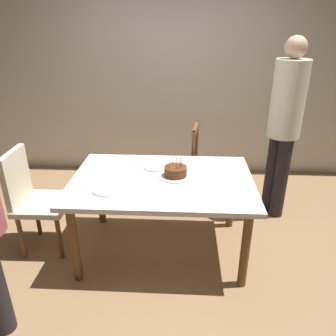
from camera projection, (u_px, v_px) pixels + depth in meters
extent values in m
plane|color=#93704C|center=(163.00, 248.00, 3.03)|extent=(6.40, 6.40, 0.00)
cube|color=beige|center=(172.00, 76.00, 4.17)|extent=(6.40, 0.10, 2.60)
cube|color=white|center=(162.00, 181.00, 2.73)|extent=(1.53, 1.03, 0.04)
cylinder|color=brown|center=(74.00, 244.00, 2.54)|extent=(0.07, 0.07, 0.69)
cylinder|color=brown|center=(245.00, 250.00, 2.47)|extent=(0.07, 0.07, 0.69)
cylinder|color=brown|center=(100.00, 193.00, 3.29)|extent=(0.07, 0.07, 0.69)
cylinder|color=brown|center=(232.00, 196.00, 3.23)|extent=(0.07, 0.07, 0.69)
cylinder|color=silver|center=(176.00, 176.00, 2.76)|extent=(0.28, 0.28, 0.01)
cylinder|color=#563019|center=(176.00, 171.00, 2.74)|extent=(0.19, 0.19, 0.08)
cylinder|color=#F2994C|center=(182.00, 164.00, 2.71)|extent=(0.01, 0.01, 0.05)
sphere|color=#FFC64C|center=(182.00, 160.00, 2.70)|extent=(0.01, 0.01, 0.01)
cylinder|color=#E54C4C|center=(181.00, 162.00, 2.74)|extent=(0.01, 0.01, 0.05)
sphere|color=#FFC64C|center=(181.00, 159.00, 2.72)|extent=(0.01, 0.01, 0.01)
cylinder|color=#F2994C|center=(177.00, 161.00, 2.76)|extent=(0.01, 0.01, 0.05)
sphere|color=#FFC64C|center=(177.00, 158.00, 2.74)|extent=(0.01, 0.01, 0.01)
cylinder|color=#66CC72|center=(173.00, 162.00, 2.75)|extent=(0.01, 0.01, 0.05)
sphere|color=#FFC64C|center=(173.00, 158.00, 2.74)|extent=(0.01, 0.01, 0.01)
cylinder|color=yellow|center=(170.00, 163.00, 2.73)|extent=(0.01, 0.01, 0.05)
sphere|color=#FFC64C|center=(170.00, 159.00, 2.72)|extent=(0.01, 0.01, 0.01)
cylinder|color=yellow|center=(170.00, 164.00, 2.70)|extent=(0.01, 0.01, 0.05)
sphere|color=#FFC64C|center=(170.00, 161.00, 2.69)|extent=(0.01, 0.01, 0.01)
cylinder|color=yellow|center=(172.00, 166.00, 2.67)|extent=(0.01, 0.01, 0.05)
sphere|color=#FFC64C|center=(172.00, 162.00, 2.66)|extent=(0.01, 0.01, 0.01)
cylinder|color=#E54C4C|center=(177.00, 166.00, 2.66)|extent=(0.01, 0.01, 0.05)
sphere|color=#FFC64C|center=(177.00, 163.00, 2.65)|extent=(0.01, 0.01, 0.01)
cylinder|color=#E54C4C|center=(180.00, 166.00, 2.68)|extent=(0.01, 0.01, 0.05)
sphere|color=#FFC64C|center=(180.00, 162.00, 2.66)|extent=(0.01, 0.01, 0.01)
cylinder|color=silver|center=(107.00, 190.00, 2.53)|extent=(0.22, 0.22, 0.01)
cylinder|color=silver|center=(155.00, 167.00, 2.94)|extent=(0.22, 0.22, 0.01)
cube|color=silver|center=(86.00, 190.00, 2.54)|extent=(0.18, 0.06, 0.01)
cube|color=silver|center=(138.00, 167.00, 2.94)|extent=(0.18, 0.06, 0.01)
cube|color=brown|center=(176.00, 168.00, 3.60)|extent=(0.49, 0.49, 0.05)
cylinder|color=brown|center=(164.00, 179.00, 3.87)|extent=(0.04, 0.04, 0.42)
cylinder|color=brown|center=(158.00, 193.00, 3.57)|extent=(0.04, 0.04, 0.42)
cylinder|color=brown|center=(193.00, 182.00, 3.82)|extent=(0.04, 0.04, 0.42)
cylinder|color=brown|center=(189.00, 196.00, 3.51)|extent=(0.04, 0.04, 0.42)
cylinder|color=brown|center=(197.00, 143.00, 3.62)|extent=(0.04, 0.04, 0.50)
cylinder|color=brown|center=(193.00, 155.00, 3.30)|extent=(0.04, 0.04, 0.50)
cube|color=brown|center=(196.00, 129.00, 3.37)|extent=(0.09, 0.40, 0.06)
cube|color=beige|center=(44.00, 204.00, 2.89)|extent=(0.45, 0.45, 0.05)
cylinder|color=brown|center=(60.00, 238.00, 2.83)|extent=(0.04, 0.04, 0.42)
cylinder|color=brown|center=(72.00, 217.00, 3.14)|extent=(0.04, 0.04, 0.42)
cylinder|color=brown|center=(21.00, 237.00, 2.84)|extent=(0.04, 0.04, 0.42)
cylinder|color=brown|center=(37.00, 216.00, 3.15)|extent=(0.04, 0.04, 0.42)
cube|color=beige|center=(16.00, 179.00, 2.79)|extent=(0.06, 0.40, 0.50)
cylinder|color=#262328|center=(272.00, 173.00, 3.49)|extent=(0.14, 0.14, 0.89)
cylinder|color=#262328|center=(281.00, 178.00, 3.38)|extent=(0.14, 0.14, 0.89)
cylinder|color=silver|center=(288.00, 99.00, 3.10)|extent=(0.32, 0.32, 0.74)
sphere|color=#D8AD8C|center=(296.00, 47.00, 2.90)|extent=(0.20, 0.20, 0.20)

